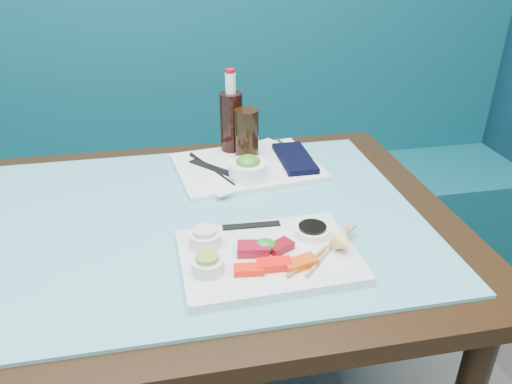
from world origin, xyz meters
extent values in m
cube|color=#0D4C56|center=(0.00, 2.22, 0.23)|extent=(3.00, 0.55, 0.45)
cube|color=#0D4C56|center=(0.00, 2.44, 0.70)|extent=(3.00, 0.12, 0.95)
cube|color=black|center=(0.00, 1.45, 0.73)|extent=(1.40, 0.90, 0.04)
cylinder|color=black|center=(0.62, 1.82, 0.35)|extent=(0.06, 0.06, 0.71)
cube|color=#5CADB9|center=(0.00, 1.45, 0.75)|extent=(1.22, 0.76, 0.01)
cube|color=silver|center=(0.23, 1.25, 0.77)|extent=(0.36, 0.26, 0.02)
cube|color=#FF1E0A|center=(0.18, 1.20, 0.78)|extent=(0.06, 0.03, 0.01)
cube|color=#FF150A|center=(0.23, 1.20, 0.78)|extent=(0.07, 0.03, 0.02)
cube|color=#E34909|center=(0.28, 1.20, 0.78)|extent=(0.07, 0.05, 0.02)
cube|color=maroon|center=(0.20, 1.26, 0.79)|extent=(0.07, 0.05, 0.02)
cube|color=maroon|center=(0.25, 1.26, 0.78)|extent=(0.06, 0.05, 0.02)
ellipsoid|color=#22841E|center=(0.22, 1.26, 0.79)|extent=(0.05, 0.05, 0.02)
cylinder|color=white|center=(0.10, 1.22, 0.79)|extent=(0.08, 0.08, 0.03)
cylinder|color=olive|center=(0.10, 1.22, 0.81)|extent=(0.05, 0.05, 0.01)
cylinder|color=silver|center=(0.11, 1.31, 0.79)|extent=(0.07, 0.07, 0.03)
cylinder|color=beige|center=(0.11, 1.31, 0.81)|extent=(0.06, 0.06, 0.01)
cylinder|color=white|center=(0.33, 1.30, 0.78)|extent=(0.09, 0.09, 0.01)
cylinder|color=black|center=(0.33, 1.30, 0.79)|extent=(0.07, 0.07, 0.01)
cone|color=#EAC86E|center=(0.37, 1.22, 0.80)|extent=(0.05, 0.05, 0.05)
cube|color=black|center=(0.21, 1.36, 0.78)|extent=(0.13, 0.02, 0.00)
cylinder|color=#997A48|center=(0.34, 1.24, 0.78)|extent=(0.19, 0.15, 0.01)
cylinder|color=tan|center=(0.35, 1.24, 0.78)|extent=(0.14, 0.16, 0.01)
cube|color=white|center=(0.26, 1.68, 0.77)|extent=(0.41, 0.33, 0.01)
cube|color=silver|center=(0.26, 1.68, 0.77)|extent=(0.39, 0.35, 0.00)
cylinder|color=white|center=(0.25, 1.60, 0.79)|extent=(0.13, 0.13, 0.04)
ellipsoid|color=#3D821E|center=(0.25, 1.60, 0.82)|extent=(0.07, 0.07, 0.03)
cylinder|color=black|center=(0.27, 1.73, 0.84)|extent=(0.07, 0.07, 0.14)
cube|color=black|center=(0.39, 1.68, 0.78)|extent=(0.09, 0.20, 0.02)
cylinder|color=white|center=(0.39, 1.78, 0.78)|extent=(0.03, 0.09, 0.01)
cylinder|color=black|center=(0.16, 1.67, 0.78)|extent=(0.10, 0.22, 0.01)
cylinder|color=black|center=(0.17, 1.67, 0.77)|extent=(0.12, 0.20, 0.01)
cube|color=black|center=(0.16, 1.67, 0.77)|extent=(0.12, 0.14, 0.00)
cylinder|color=black|center=(0.23, 1.79, 0.85)|extent=(0.08, 0.08, 0.18)
cylinder|color=white|center=(0.23, 1.79, 0.97)|extent=(0.03, 0.03, 0.06)
cylinder|color=red|center=(0.23, 1.79, 1.00)|extent=(0.03, 0.03, 0.01)
camera|label=1|loc=(0.04, 0.46, 1.35)|focal=35.00mm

